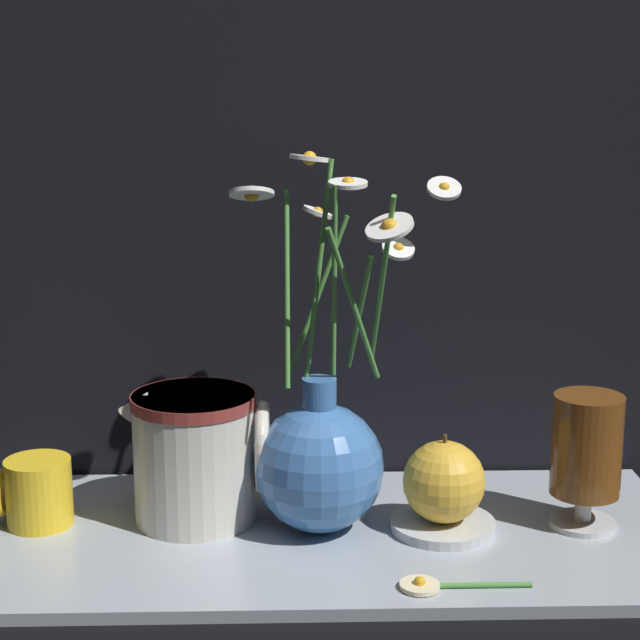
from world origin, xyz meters
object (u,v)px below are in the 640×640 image
yellow_mug (36,492)px  ceramic_pitcher (198,451)px  vase_with_flowers (322,457)px  orange_fruit (443,480)px  tea_glass (586,450)px

yellow_mug → ceramic_pitcher: 0.17m
vase_with_flowers → ceramic_pitcher: bearing=167.8°
vase_with_flowers → yellow_mug: bearing=176.5°
vase_with_flowers → yellow_mug: 0.29m
vase_with_flowers → yellow_mug: vase_with_flowers is taller
vase_with_flowers → ceramic_pitcher: (-0.12, 0.03, -0.00)m
yellow_mug → vase_with_flowers: bearing=-3.5°
yellow_mug → orange_fruit: bearing=-2.8°
yellow_mug → orange_fruit: 0.41m
ceramic_pitcher → tea_glass: (0.39, -0.03, 0.01)m
vase_with_flowers → tea_glass: size_ratio=2.73×
vase_with_flowers → tea_glass: (0.26, -0.00, 0.01)m
yellow_mug → tea_glass: bearing=-2.1°
yellow_mug → ceramic_pitcher: size_ratio=0.51×
vase_with_flowers → yellow_mug: size_ratio=4.88×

